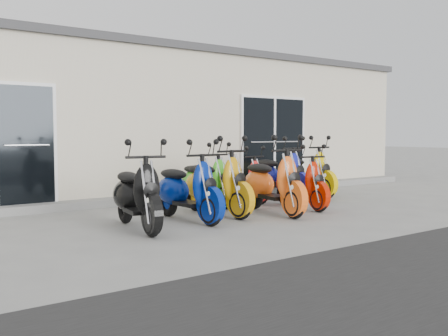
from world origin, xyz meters
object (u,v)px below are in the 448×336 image
(scooter_front_blue, at_px, (187,180))
(scooter_back_green, at_px, (206,174))
(scooter_front_orange_a, at_px, (216,175))
(scooter_front_orange_b, at_px, (272,174))
(scooter_front_red, at_px, (300,176))
(scooter_back_yellow, at_px, (305,166))
(scooter_back_red, at_px, (243,174))
(scooter_front_black, at_px, (136,184))
(scooter_back_blue, at_px, (279,168))

(scooter_front_blue, distance_m, scooter_back_green, 1.71)
(scooter_front_orange_a, bearing_deg, scooter_front_orange_b, -30.38)
(scooter_front_blue, distance_m, scooter_front_red, 2.44)
(scooter_back_yellow, bearing_deg, scooter_back_red, 175.90)
(scooter_front_orange_b, height_order, scooter_back_red, scooter_front_orange_b)
(scooter_front_black, bearing_deg, scooter_back_red, 32.61)
(scooter_front_orange_a, xyz_separation_m, scooter_front_orange_b, (0.90, -0.44, 0.01))
(scooter_front_blue, relative_size, scooter_back_red, 1.14)
(scooter_front_orange_a, xyz_separation_m, scooter_front_red, (1.74, -0.27, -0.08))
(scooter_back_yellow, bearing_deg, scooter_front_red, -136.87)
(scooter_front_black, bearing_deg, scooter_back_blue, 25.76)
(scooter_back_red, bearing_deg, scooter_front_red, -79.20)
(scooter_back_red, bearing_deg, scooter_back_green, -179.60)
(scooter_front_blue, distance_m, scooter_back_blue, 3.21)
(scooter_front_black, xyz_separation_m, scooter_front_orange_b, (2.57, -0.03, 0.03))
(scooter_back_green, bearing_deg, scooter_back_red, -1.68)
(scooter_front_orange_b, bearing_deg, scooter_front_red, 18.37)
(scooter_front_black, distance_m, scooter_front_blue, 0.99)
(scooter_back_blue, bearing_deg, scooter_front_orange_a, -158.97)
(scooter_front_orange_a, height_order, scooter_front_orange_b, scooter_front_orange_b)
(scooter_front_black, distance_m, scooter_back_green, 2.58)
(scooter_front_orange_a, bearing_deg, scooter_back_red, 33.22)
(scooter_back_red, relative_size, scooter_back_yellow, 0.85)
(scooter_front_blue, xyz_separation_m, scooter_back_green, (1.17, 1.24, -0.04))
(scooter_front_red, height_order, scooter_back_red, scooter_front_red)
(scooter_front_blue, height_order, scooter_front_orange_a, scooter_front_orange_a)
(scooter_back_green, relative_size, scooter_back_yellow, 0.91)
(scooter_back_green, distance_m, scooter_back_red, 0.94)
(scooter_back_yellow, bearing_deg, scooter_back_blue, -179.94)
(scooter_front_orange_a, bearing_deg, scooter_front_red, -12.94)
(scooter_front_black, relative_size, scooter_front_red, 1.10)
(scooter_front_black, height_order, scooter_back_red, scooter_front_black)
(scooter_front_red, distance_m, scooter_back_yellow, 1.79)
(scooter_front_orange_b, distance_m, scooter_back_green, 1.52)
(scooter_front_black, height_order, scooter_front_blue, scooter_front_black)
(scooter_front_orange_a, distance_m, scooter_front_orange_b, 1.00)
(scooter_back_green, xyz_separation_m, scooter_back_yellow, (2.59, -0.08, 0.06))
(scooter_front_orange_a, relative_size, scooter_front_red, 1.13)
(scooter_front_orange_a, relative_size, scooter_back_yellow, 1.01)
(scooter_back_blue, relative_size, scooter_back_yellow, 0.99)
(scooter_front_blue, bearing_deg, scooter_back_blue, 17.11)
(scooter_back_green, relative_size, scooter_back_red, 1.07)
(scooter_back_green, distance_m, scooter_back_blue, 1.83)
(scooter_front_blue, bearing_deg, scooter_front_orange_a, 13.17)
(scooter_front_orange_b, height_order, scooter_back_yellow, scooter_front_orange_b)
(scooter_back_blue, bearing_deg, scooter_front_orange_b, -136.55)
(scooter_front_black, xyz_separation_m, scooter_back_yellow, (4.73, 1.35, 0.01))
(scooter_back_blue, bearing_deg, scooter_back_yellow, -2.02)
(scooter_front_blue, bearing_deg, scooter_front_red, -5.26)
(scooter_front_blue, relative_size, scooter_front_orange_b, 0.95)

